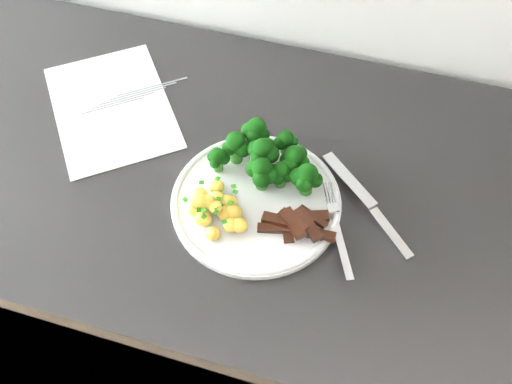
% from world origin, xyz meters
% --- Properties ---
extents(counter, '(2.44, 0.61, 0.91)m').
position_xyz_m(counter, '(0.10, 1.67, 0.46)').
color(counter, black).
rests_on(counter, ground).
extents(recipe_paper, '(0.31, 0.33, 0.00)m').
position_xyz_m(recipe_paper, '(-0.12, 1.74, 0.92)').
color(recipe_paper, white).
rests_on(recipe_paper, counter).
extents(plate, '(0.26, 0.26, 0.01)m').
position_xyz_m(plate, '(0.17, 1.62, 0.92)').
color(plate, white).
rests_on(plate, counter).
extents(broccoli, '(0.18, 0.12, 0.07)m').
position_xyz_m(broccoli, '(0.18, 1.67, 0.96)').
color(broccoli, '#26621B').
rests_on(broccoli, plate).
extents(potatoes, '(0.10, 0.10, 0.04)m').
position_xyz_m(potatoes, '(0.12, 1.58, 0.94)').
color(potatoes, yellow).
rests_on(potatoes, plate).
extents(beef_strips, '(0.11, 0.07, 0.03)m').
position_xyz_m(beef_strips, '(0.24, 1.59, 0.93)').
color(beef_strips, black).
rests_on(beef_strips, plate).
extents(fork, '(0.08, 0.16, 0.02)m').
position_xyz_m(fork, '(0.30, 1.59, 0.93)').
color(fork, silver).
rests_on(fork, plate).
extents(knife, '(0.16, 0.16, 0.02)m').
position_xyz_m(knife, '(0.35, 1.64, 0.92)').
color(knife, silver).
rests_on(knife, plate).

